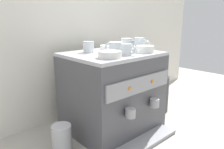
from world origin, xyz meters
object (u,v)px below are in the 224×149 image
milk_pitcher (62,138)px  ceramic_cup_3 (89,47)px  ceramic_bowl_1 (110,55)px  coffee_grinder (157,88)px  ceramic_cup_4 (115,48)px  ceramic_cup_1 (140,44)px  ceramic_bowl_2 (145,49)px  ceramic_cup_0 (127,50)px  espresso_machine (112,91)px  ceramic_cup_2 (127,44)px  ceramic_bowl_0 (108,48)px

milk_pitcher → ceramic_cup_3: bearing=22.6°
ceramic_bowl_1 → coffee_grinder: (0.58, 0.10, -0.33)m
ceramic_cup_4 → ceramic_bowl_1: bearing=-144.0°
ceramic_cup_1 → ceramic_bowl_2: bearing=-120.4°
ceramic_cup_0 → coffee_grinder: size_ratio=0.25×
ceramic_bowl_1 → milk_pitcher: (-0.25, 0.11, -0.44)m
espresso_machine → milk_pitcher: (-0.38, -0.01, -0.17)m
ceramic_cup_4 → ceramic_bowl_2: bearing=-29.9°
ceramic_cup_2 → ceramic_bowl_1: bearing=-151.8°
ceramic_cup_3 → ceramic_bowl_2: ceramic_cup_3 is taller
ceramic_bowl_0 → ceramic_bowl_1: size_ratio=0.88×
ceramic_cup_2 → milk_pitcher: 0.72m
espresso_machine → ceramic_bowl_1: (-0.14, -0.13, 0.27)m
ceramic_cup_4 → ceramic_cup_2: bearing=22.1°
ceramic_cup_4 → ceramic_bowl_1: 0.16m
espresso_machine → ceramic_cup_0: ceramic_cup_0 is taller
ceramic_cup_1 → coffee_grinder: size_ratio=0.29×
ceramic_cup_3 → ceramic_cup_4: (0.09, -0.14, 0.00)m
ceramic_bowl_2 → ceramic_cup_4: bearing=150.1°
ceramic_cup_3 → ceramic_cup_4: size_ratio=0.79×
ceramic_cup_2 → ceramic_cup_1: bearing=-70.7°
ceramic_bowl_0 → milk_pitcher: (-0.43, -0.11, -0.44)m
espresso_machine → ceramic_bowl_1: ceramic_bowl_1 is taller
ceramic_cup_4 → coffee_grinder: size_ratio=0.32×
ceramic_cup_3 → ceramic_cup_4: ceramic_cup_4 is taller
ceramic_cup_4 → ceramic_bowl_2: size_ratio=1.12×
ceramic_cup_4 → ceramic_bowl_1: (-0.12, -0.09, -0.02)m
ceramic_bowl_2 → ceramic_bowl_0: bearing=113.6°
ceramic_cup_0 → ceramic_cup_1: size_ratio=0.85×
ceramic_cup_1 → milk_pitcher: ceramic_cup_1 is taller
milk_pitcher → ceramic_bowl_2: bearing=-12.4°
ceramic_cup_0 → ceramic_bowl_0: size_ratio=0.88×
ceramic_cup_0 → ceramic_bowl_0: 0.24m
ceramic_cup_4 → ceramic_bowl_0: ceramic_cup_4 is taller
ceramic_bowl_2 → ceramic_cup_0: bearing=179.9°
ceramic_cup_0 → ceramic_cup_1: 0.23m
ceramic_cup_0 → ceramic_bowl_0: (0.06, 0.23, -0.02)m
ceramic_cup_3 → ceramic_bowl_1: (-0.04, -0.23, -0.02)m
espresso_machine → ceramic_cup_2: bearing=12.1°
espresso_machine → ceramic_bowl_2: (0.15, -0.13, 0.27)m
ceramic_bowl_1 → coffee_grinder: size_ratio=0.32×
ceramic_cup_0 → espresso_machine: bearing=85.0°
ceramic_cup_1 → ceramic_cup_4: ceramic_cup_1 is taller
ceramic_cup_2 → ceramic_bowl_1: size_ratio=0.83×
ceramic_bowl_1 → ceramic_cup_3: bearing=81.0°
ceramic_cup_2 → ceramic_bowl_0: bearing=153.6°
ceramic_bowl_1 → ceramic_cup_1: bearing=13.5°
ceramic_cup_3 → ceramic_bowl_0: 0.15m
espresso_machine → ceramic_bowl_2: 0.34m
coffee_grinder → espresso_machine: bearing=175.9°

